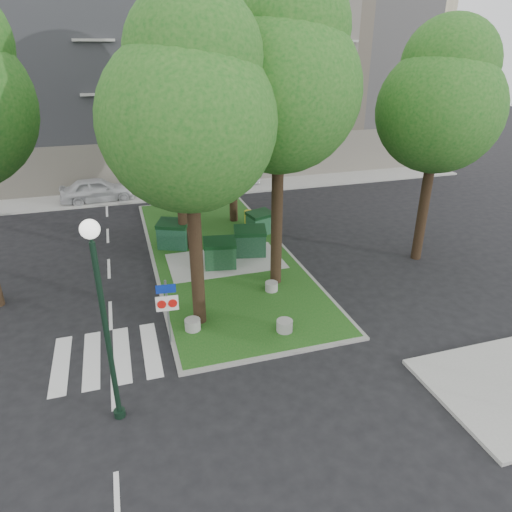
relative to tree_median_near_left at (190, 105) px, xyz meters
name	(u,v)px	position (x,y,z in m)	size (l,w,h in m)	color
ground	(263,358)	(1.41, -2.56, -7.32)	(120.00, 120.00, 0.00)	black
median_island	(220,253)	(1.91, 5.44, -7.26)	(6.00, 16.00, 0.12)	#1A4C15
median_kerb	(220,254)	(1.91, 5.44, -7.27)	(6.30, 16.30, 0.10)	gray
building_sidewalk	(177,192)	(1.41, 15.94, -7.26)	(42.00, 3.00, 0.12)	#999993
zebra_crossing	(136,351)	(-2.34, -1.06, -7.31)	(5.00, 3.00, 0.01)	silver
apartment_building	(154,59)	(1.41, 23.44, 0.68)	(41.00, 12.00, 16.00)	tan
tree_median_near_left	(190,105)	(0.00, 0.00, 0.00)	(5.20, 5.20, 10.53)	black
tree_median_near_right	(282,74)	(3.50, 2.00, 0.67)	(5.60, 5.60, 11.46)	black
tree_median_mid	(176,96)	(0.50, 6.50, -0.34)	(4.80, 4.80, 9.99)	black
tree_median_far	(232,59)	(3.70, 9.50, 1.00)	(5.80, 5.80, 11.93)	black
tree_street_right	(442,98)	(10.50, 2.50, -0.33)	(5.00, 5.00, 10.06)	black
dumpster_a	(174,234)	(-0.02, 6.71, -6.55)	(1.73, 1.52, 1.34)	#0F3A23
dumpster_b	(220,253)	(1.58, 3.97, -6.58)	(1.52, 1.18, 1.28)	#0F3519
dumpster_c	(250,241)	(3.18, 4.82, -6.56)	(1.61, 1.28, 1.33)	black
dumpster_d	(260,223)	(4.41, 7.17, -6.63)	(1.51, 1.28, 1.19)	#154626
bollard_left	(193,324)	(-0.42, -0.52, -7.01)	(0.53, 0.53, 0.38)	gray
bollard_right	(271,286)	(3.00, 1.27, -7.02)	(0.50, 0.50, 0.35)	gray
bollard_mid	(285,326)	(2.51, -1.51, -7.00)	(0.55, 0.55, 0.39)	#9A9995
litter_bin	(249,218)	(4.20, 8.54, -6.80)	(0.45, 0.45, 0.79)	gold
street_lamp	(102,302)	(-2.93, -3.78, -3.87)	(0.44, 0.44, 5.47)	black
traffic_sign_pole	(167,304)	(-1.23, -0.98, -5.81)	(0.71, 0.10, 2.35)	slate
car_white	(98,190)	(-3.52, 15.58, -6.56)	(1.80, 4.47, 1.52)	silver
car_silver	(226,176)	(4.91, 16.52, -6.58)	(1.55, 4.45, 1.47)	#9FA0A6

